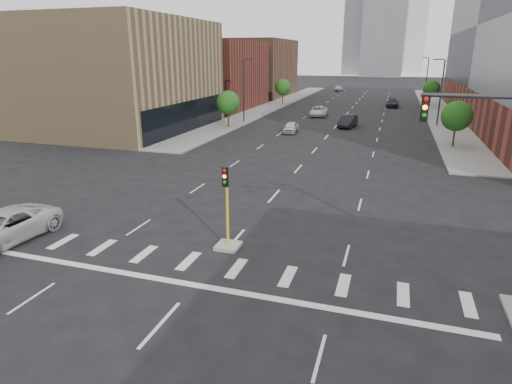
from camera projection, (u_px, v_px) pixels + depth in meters
The scene contains 21 objects.
ground at pixel (130, 359), 14.20m from camera, with size 400.00×400.00×0.00m, color black.
sidewalk_left_far at pixel (276, 104), 85.60m from camera, with size 5.00×92.00×0.15m, color gray.
sidewalk_right_far at pixel (437, 110), 76.88m from camera, with size 5.00×92.00×0.15m, color gray.
building_left_mid at pixel (118, 75), 56.29m from camera, with size 20.00×24.00×14.00m, color #997C56.
building_left_far_a at pixel (201, 75), 80.16m from camera, with size 20.00×22.00×12.00m, color brown.
building_left_far_b at pixel (246, 68), 103.57m from camera, with size 20.00×24.00×13.00m, color brown.
tower_mid at pixel (385, 25), 188.69m from camera, with size 18.00×18.00×44.00m, color slate.
median_traffic_signal at pixel (228, 231), 22.03m from camera, with size 1.20×1.20×4.40m.
streetlight_right_a at pixel (441, 90), 58.61m from camera, with size 1.60×0.22×9.07m.
streetlight_right_b at pixel (426, 77), 90.33m from camera, with size 1.60×0.22×9.07m.
streetlight_left at pixel (244, 88), 61.87m from camera, with size 1.60×0.22×9.07m.
tree_left_near at pixel (228, 103), 58.00m from camera, with size 3.20×3.20×4.85m.
tree_left_far at pixel (283, 87), 85.19m from camera, with size 3.20×3.20×4.85m.
tree_right_near at pixel (457, 116), 45.34m from camera, with size 3.20×3.20×4.85m.
tree_right_far at pixel (431, 89), 81.59m from camera, with size 3.20×3.20×4.85m.
car_near_left at pixel (291, 127), 54.91m from camera, with size 1.66×4.12×1.40m, color silver.
car_mid_right at pixel (348, 121), 59.09m from camera, with size 1.77×5.08×1.68m, color black.
car_far_left at pixel (319, 111), 69.74m from camera, with size 2.57×5.58×1.55m, color white.
car_deep_right at pixel (392, 103), 81.65m from camera, with size 2.23×5.49×1.59m, color black.
car_distant at pixel (339, 88), 117.10m from camera, with size 1.84×4.58×1.56m, color silver.
parked_minivan at pixel (3, 227), 22.77m from camera, with size 2.82×6.12×1.70m, color #BABABA.
Camera 1 is at (7.61, -9.96, 9.64)m, focal length 30.00 mm.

